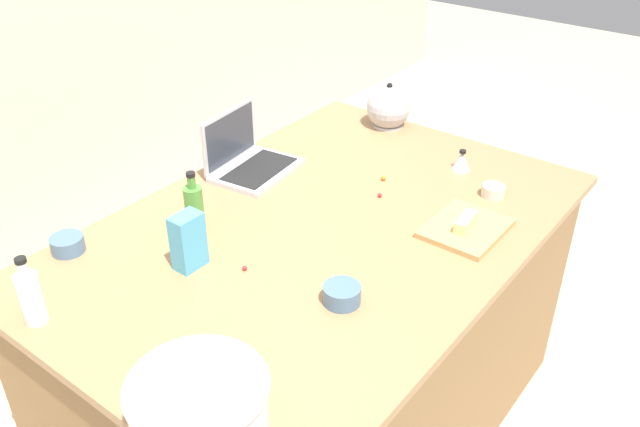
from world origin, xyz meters
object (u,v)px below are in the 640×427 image
butter_stick_left (466,222)px  ramekin_small (342,294)px  bottle_olive (194,206)px  candy_bag (188,241)px  bottle_vinegar (31,297)px  kitchen_timer (462,161)px  cutting_board (466,228)px  mixing_bowl_large (199,405)px  ramekin_medium (67,244)px  ramekin_wide (493,191)px  kettle (388,108)px  laptop (248,159)px

butter_stick_left → ramekin_small: bearing=169.0°
bottle_olive → candy_bag: bottle_olive is taller
bottle_olive → candy_bag: bearing=-137.8°
bottle_vinegar → ramekin_small: 0.79m
bottle_olive → kitchen_timer: (0.87, -0.47, -0.04)m
cutting_board → candy_bag: candy_bag is taller
mixing_bowl_large → ramekin_small: 0.53m
cutting_board → ramekin_medium: ramekin_medium is taller
bottle_vinegar → ramekin_wide: bearing=-26.3°
butter_stick_left → candy_bag: (-0.65, 0.54, 0.05)m
mixing_bowl_large → ramekin_medium: (0.22, 0.80, -0.04)m
cutting_board → mixing_bowl_large: bearing=175.2°
mixing_bowl_large → candy_bag: bearing=49.2°
kitchen_timer → ramekin_wide: bearing=-121.6°
bottle_vinegar → cutting_board: (1.06, -0.68, -0.07)m
mixing_bowl_large → ramekin_wide: bearing=-2.6°
mixing_bowl_large → kettle: size_ratio=1.42×
bottle_olive → ramekin_wide: size_ratio=2.50×
butter_stick_left → mixing_bowl_large: bearing=175.2°
mixing_bowl_large → bottle_olive: (0.54, 0.59, 0.01)m
laptop → kettle: laptop is taller
ramekin_medium → candy_bag: bearing=-63.5°
bottle_olive → laptop: bearing=19.3°
laptop → bottle_vinegar: bearing=-171.8°
ramekin_wide → kitchen_timer: 0.21m
ramekin_small → candy_bag: size_ratio=0.60×
bottle_vinegar → mixing_bowl_large: bearing=-88.3°
cutting_board → candy_bag: (-0.65, 0.54, 0.08)m
bottle_olive → kitchen_timer: bearing=-28.6°
laptop → bottle_olive: size_ratio=1.70×
bottle_vinegar → laptop: bearing=8.2°
bottle_olive → ramekin_small: (-0.02, -0.58, -0.05)m
laptop → butter_stick_left: 0.82m
candy_bag → bottle_vinegar: bearing=161.6°
laptop → ramekin_small: size_ratio=3.28×
ramekin_small → laptop: bearing=60.5°
bottle_olive → kitchen_timer: 0.99m
bottle_olive → butter_stick_left: 0.84m
butter_stick_left → ramekin_wide: butter_stick_left is taller
mixing_bowl_large → bottle_vinegar: 0.59m
bottle_vinegar → candy_bag: 0.43m
kettle → ramekin_wide: size_ratio=2.71×
kettle → bottle_vinegar: bearing=178.2°
candy_bag → ramekin_medium: bearing=116.5°
butter_stick_left → candy_bag: bearing=140.0°
laptop → mixing_bowl_large: laptop is taller
laptop → kettle: bearing=-16.0°
kitchen_timer → candy_bag: (-1.02, 0.34, 0.05)m
bottle_vinegar → ramekin_small: bottle_vinegar is taller
ramekin_small → kitchen_timer: size_ratio=1.33×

